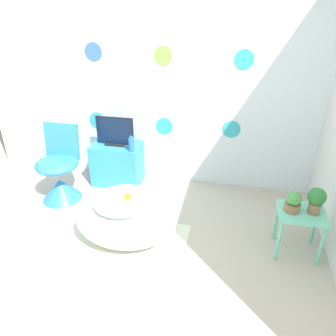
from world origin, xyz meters
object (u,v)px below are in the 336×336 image
(bathtub, at_px, (124,219))
(vase, at_px, (131,144))
(tv, at_px, (115,132))
(potted_plant_left, at_px, (293,202))
(chair, at_px, (59,176))
(potted_plant_right, at_px, (316,199))

(bathtub, height_order, vase, vase)
(tv, relative_size, potted_plant_left, 2.37)
(potted_plant_left, bearing_deg, vase, 156.41)
(chair, distance_m, potted_plant_right, 2.64)
(potted_plant_left, bearing_deg, tv, 155.77)
(potted_plant_left, distance_m, potted_plant_right, 0.18)
(bathtub, distance_m, potted_plant_right, 1.69)
(tv, height_order, potted_plant_right, tv)
(vase, xyz_separation_m, potted_plant_left, (1.66, -0.73, -0.07))
(potted_plant_right, bearing_deg, tv, 157.86)
(bathtub, relative_size, vase, 5.15)
(chair, height_order, vase, chair)
(tv, relative_size, vase, 2.52)
(tv, distance_m, vase, 0.28)
(bathtub, bearing_deg, potted_plant_right, 6.16)
(tv, height_order, vase, tv)
(chair, relative_size, vase, 4.75)
(potted_plant_right, bearing_deg, bathtub, -173.84)
(potted_plant_left, bearing_deg, potted_plant_right, 3.08)
(potted_plant_right, bearing_deg, chair, 171.85)
(chair, bearing_deg, tv, 42.87)
(bathtub, bearing_deg, tv, 112.93)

